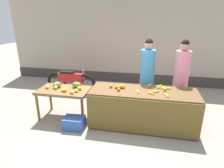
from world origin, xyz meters
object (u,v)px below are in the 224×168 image
object	(u,v)px
produce_sack	(107,97)
produce_crate	(74,123)
parked_motorcycle	(71,81)
vendor_woman_blue_shirt	(147,77)
vendor_woman_pink_shirt	(181,79)

from	to	relation	value
produce_sack	produce_crate	bearing A→B (deg)	-109.62
parked_motorcycle	produce_sack	distance (m)	1.48
parked_motorcycle	produce_crate	distance (m)	2.12
produce_crate	produce_sack	distance (m)	1.34
parked_motorcycle	produce_sack	bearing A→B (deg)	-26.40
vendor_woman_blue_shirt	parked_motorcycle	size ratio (longest dim) A/B	1.15
vendor_woman_blue_shirt	parked_motorcycle	xyz separation A→B (m)	(-2.35, 0.83, -0.53)
vendor_woman_blue_shirt	produce_crate	distance (m)	2.00
parked_motorcycle	produce_sack	size ratio (longest dim) A/B	3.28
produce_crate	vendor_woman_pink_shirt	bearing A→B (deg)	26.00
parked_motorcycle	produce_crate	size ratio (longest dim) A/B	3.64
produce_crate	produce_sack	xyz separation A→B (m)	(0.45, 1.26, 0.11)
vendor_woman_pink_shirt	produce_sack	world-z (taller)	vendor_woman_pink_shirt
parked_motorcycle	produce_sack	world-z (taller)	parked_motorcycle
produce_crate	vendor_woman_blue_shirt	bearing A→B (deg)	36.03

